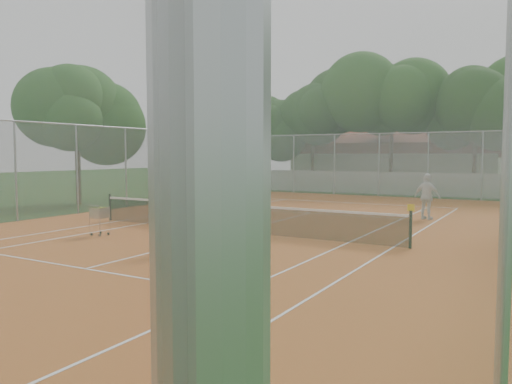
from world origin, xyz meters
The scene contains 12 objects.
ground centered at (0.00, 0.00, 0.00)m, with size 120.00×120.00×0.00m, color #15360E.
court_pad centered at (0.00, 0.00, 0.01)m, with size 18.00×34.00×0.02m, color #B05922.
court_lines centered at (0.00, 0.00, 0.02)m, with size 10.98×23.78×0.01m, color white.
tennis_net centered at (0.00, 0.00, 0.51)m, with size 11.88×0.10×0.98m, color black.
perimeter_fence centered at (0.00, 0.00, 2.00)m, with size 18.00×34.00×4.00m, color slate.
boundary_wall centered at (0.00, 19.00, 0.75)m, with size 26.00×0.30×1.50m, color white.
clubhouse centered at (-2.00, 29.00, 2.20)m, with size 16.40×9.00×4.40m, color beige.
tropical_trees centered at (0.00, 22.00, 5.00)m, with size 29.00×19.00×10.00m, color black.
player_near centered at (0.66, -3.78, 0.85)m, with size 0.60×0.40×1.66m, color #1BB3E7.
player_far_left centered at (-1.31, 2.56, 0.79)m, with size 0.75×0.59×1.55m, color #181747.
player_far_right centered at (5.03, 6.74, 0.96)m, with size 1.10×0.46×1.88m, color silver.
ball_hopper centered at (-3.39, -2.85, 0.53)m, with size 0.49×0.49×1.02m, color #BBBCC3.
Camera 1 is at (9.19, -14.27, 2.68)m, focal length 35.00 mm.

